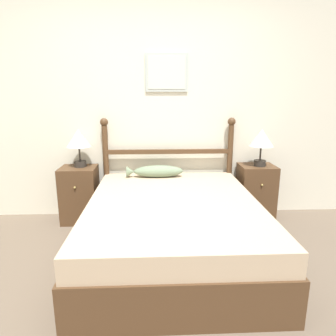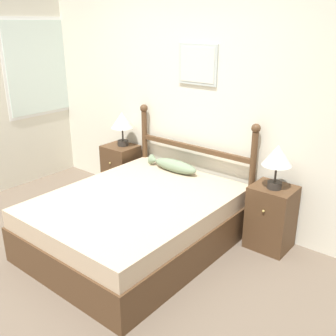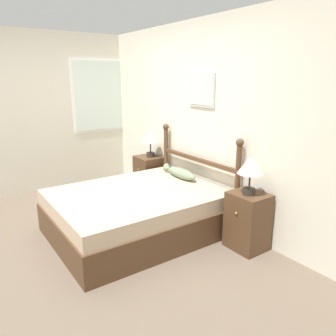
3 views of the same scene
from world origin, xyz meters
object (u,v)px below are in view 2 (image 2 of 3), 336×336
(table_lamp_right, at_px, (277,158))
(nightstand_right, at_px, (271,217))
(nightstand_left, at_px, (121,170))
(table_lamp_left, at_px, (122,122))
(fish_pillow, at_px, (173,165))
(bed, at_px, (136,222))

(table_lamp_right, bearing_deg, nightstand_right, 114.85)
(nightstand_left, distance_m, table_lamp_left, 0.62)
(table_lamp_left, bearing_deg, table_lamp_right, -1.52)
(table_lamp_left, bearing_deg, fish_pillow, -4.46)
(table_lamp_right, relative_size, fish_pillow, 0.66)
(nightstand_left, bearing_deg, bed, -38.21)
(bed, distance_m, nightstand_right, 1.31)
(nightstand_left, distance_m, table_lamp_right, 2.16)
(nightstand_right, distance_m, fish_pillow, 1.21)
(bed, distance_m, table_lamp_left, 1.47)
(nightstand_left, bearing_deg, fish_pillow, -2.56)
(nightstand_left, xyz_separation_m, fish_pillow, (0.88, -0.04, 0.27))
(bed, relative_size, table_lamp_left, 4.59)
(bed, distance_m, fish_pillow, 0.85)
(nightstand_left, relative_size, fish_pillow, 1.01)
(bed, relative_size, nightstand_left, 3.03)
(table_lamp_right, distance_m, fish_pillow, 1.24)
(bed, xyz_separation_m, table_lamp_left, (-1.00, 0.84, 0.68))
(table_lamp_right, bearing_deg, table_lamp_left, 178.48)
(nightstand_left, relative_size, table_lamp_right, 1.52)
(table_lamp_right, height_order, fish_pillow, table_lamp_right)
(fish_pillow, bearing_deg, table_lamp_left, 175.54)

